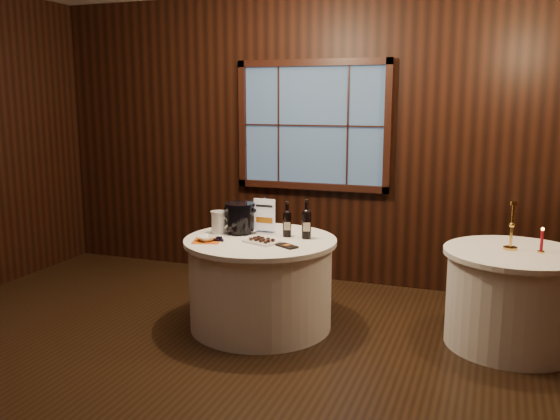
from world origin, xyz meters
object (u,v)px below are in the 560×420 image
at_px(port_bottle_left, 287,221).
at_px(chocolate_box, 287,246).
at_px(chocolate_plate, 262,241).
at_px(grape_bunch, 219,239).
at_px(main_table, 261,282).
at_px(ice_bucket, 240,217).
at_px(port_bottle_right, 306,222).
at_px(brass_candlestick, 511,232).
at_px(side_table, 512,298).
at_px(sign_stand, 265,221).
at_px(cracker_bowl, 207,238).
at_px(glass_pitcher, 219,222).
at_px(red_candle, 542,243).

bearing_deg(port_bottle_left, chocolate_box, -91.48).
relative_size(chocolate_plate, chocolate_box, 1.76).
relative_size(port_bottle_left, chocolate_plate, 0.94).
relative_size(chocolate_box, grape_bunch, 1.12).
relative_size(main_table, ice_bucket, 4.78).
bearing_deg(port_bottle_right, brass_candlestick, -13.07).
bearing_deg(ice_bucket, side_table, 4.59).
distance_m(side_table, sign_stand, 2.10).
distance_m(sign_stand, cracker_bowl, 0.55).
xyz_separation_m(ice_bucket, grape_bunch, (-0.05, -0.31, -0.12)).
relative_size(side_table, cracker_bowl, 6.89).
bearing_deg(side_table, grape_bunch, -167.87).
relative_size(main_table, sign_stand, 4.02).
height_order(port_bottle_right, chocolate_box, port_bottle_right).
xyz_separation_m(grape_bunch, brass_candlestick, (2.25, 0.52, 0.12)).
bearing_deg(ice_bucket, glass_pitcher, -161.36).
distance_m(chocolate_box, red_candle, 1.94).
bearing_deg(red_candle, chocolate_box, -165.05).
xyz_separation_m(side_table, glass_pitcher, (-2.41, -0.24, 0.48)).
bearing_deg(port_bottle_right, chocolate_plate, -157.21).
distance_m(port_bottle_right, chocolate_plate, 0.42).
relative_size(port_bottle_right, brass_candlestick, 0.87).
bearing_deg(cracker_bowl, sign_stand, 50.51).
height_order(chocolate_box, grape_bunch, grape_bunch).
height_order(sign_stand, port_bottle_left, sign_stand).
bearing_deg(chocolate_plate, side_table, 12.62).
height_order(main_table, port_bottle_left, port_bottle_left).
xyz_separation_m(ice_bucket, glass_pitcher, (-0.18, -0.06, -0.04)).
bearing_deg(chocolate_plate, brass_candlestick, 13.81).
bearing_deg(port_bottle_left, main_table, -161.61).
relative_size(ice_bucket, glass_pitcher, 1.36).
height_order(glass_pitcher, brass_candlestick, brass_candlestick).
xyz_separation_m(chocolate_plate, red_candle, (2.11, 0.44, 0.06)).
bearing_deg(grape_bunch, brass_candlestick, 13.13).
xyz_separation_m(chocolate_plate, brass_candlestick, (1.89, 0.47, 0.12)).
distance_m(port_bottle_left, brass_candlestick, 1.79).
relative_size(side_table, red_candle, 5.51).
distance_m(sign_stand, port_bottle_left, 0.22).
relative_size(main_table, glass_pitcher, 6.52).
relative_size(sign_stand, ice_bucket, 1.19).
height_order(main_table, side_table, same).
distance_m(main_table, ice_bucket, 0.59).
height_order(chocolate_plate, grape_bunch, chocolate_plate).
bearing_deg(cracker_bowl, chocolate_box, 3.53).
height_order(port_bottle_left, brass_candlestick, brass_candlestick).
height_order(chocolate_plate, cracker_bowl, cracker_bowl).
bearing_deg(chocolate_box, main_table, 179.02).
relative_size(side_table, port_bottle_left, 3.57).
xyz_separation_m(ice_bucket, cracker_bowl, (-0.15, -0.35, -0.12)).
xyz_separation_m(side_table, port_bottle_left, (-1.82, -0.15, 0.51)).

